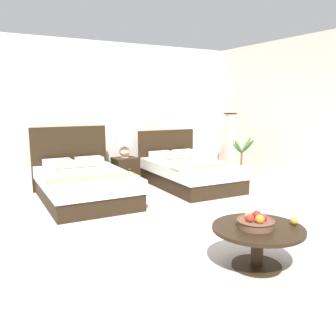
{
  "coord_description": "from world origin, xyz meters",
  "views": [
    {
      "loc": [
        -2.69,
        -4.18,
        1.64
      ],
      "look_at": [
        -0.08,
        0.47,
        0.65
      ],
      "focal_mm": 38.41,
      "sensor_mm": 36.0,
      "label": 1
    }
  ],
  "objects": [
    {
      "name": "floor_lamp_corner",
      "position": [
        2.49,
        2.18,
        0.7
      ],
      "size": [
        0.22,
        0.22,
        1.39
      ],
      "color": "black",
      "rests_on": "ground"
    },
    {
      "name": "wall_back",
      "position": [
        0.0,
        3.02,
        1.41
      ],
      "size": [
        9.29,
        0.12,
        2.83
      ],
      "primitive_type": "cube",
      "color": "silver",
      "rests_on": "ground"
    },
    {
      "name": "bed_near_window",
      "position": [
        -1.04,
        1.65,
        0.28
      ],
      "size": [
        1.43,
        2.11,
        1.18
      ],
      "color": "black",
      "rests_on": "ground"
    },
    {
      "name": "table_lamp",
      "position": [
        0.02,
        2.39,
        0.81
      ],
      "size": [
        0.34,
        0.34,
        0.43
      ],
      "color": "#D1A88A",
      "rests_on": "nightstand"
    },
    {
      "name": "nightstand",
      "position": [
        0.02,
        2.37,
        0.27
      ],
      "size": [
        0.46,
        0.45,
        0.54
      ],
      "color": "black",
      "rests_on": "ground"
    },
    {
      "name": "bed_near_corner",
      "position": [
        1.05,
        1.64,
        0.27
      ],
      "size": [
        1.35,
        2.1,
        1.04
      ],
      "color": "black",
      "rests_on": "ground"
    },
    {
      "name": "coffee_table",
      "position": [
        -0.26,
        -1.67,
        0.32
      ],
      "size": [
        0.91,
        0.91,
        0.42
      ],
      "color": "black",
      "rests_on": "ground"
    },
    {
      "name": "wall_side_right",
      "position": [
        2.85,
        0.4,
        1.41
      ],
      "size": [
        0.12,
        5.24,
        2.83
      ],
      "primitive_type": "cube",
      "color": "beige",
      "rests_on": "ground"
    },
    {
      "name": "ground_plane",
      "position": [
        0.0,
        0.0,
        -0.01
      ],
      "size": [
        9.29,
        9.64,
        0.02
      ],
      "primitive_type": "cube",
      "color": "#BDB1AB"
    },
    {
      "name": "loose_apple",
      "position": [
        0.1,
        -1.8,
        0.46
      ],
      "size": [
        0.08,
        0.08,
        0.08
      ],
      "color": "gold",
      "rests_on": "coffee_table"
    },
    {
      "name": "potted_palm",
      "position": [
        2.24,
        1.47,
        0.23
      ],
      "size": [
        0.46,
        0.59,
        0.94
      ],
      "color": "gray",
      "rests_on": "ground"
    },
    {
      "name": "fruit_bowl",
      "position": [
        -0.3,
        -1.68,
        0.48
      ],
      "size": [
        0.37,
        0.37,
        0.16
      ],
      "color": "brown",
      "rests_on": "coffee_table"
    }
  ]
}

